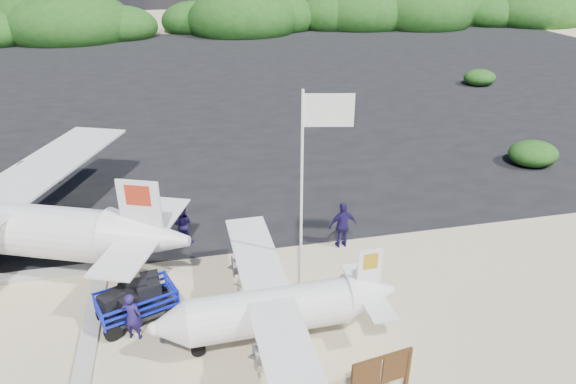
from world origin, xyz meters
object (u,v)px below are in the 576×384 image
(flagpole, at_px, (300,301))
(crew_a, at_px, (132,316))
(baggage_cart, at_px, (140,319))
(crew_b, at_px, (183,224))
(aircraft_large, at_px, (358,97))
(crew_c, at_px, (343,225))
(aircraft_small, at_px, (93,74))

(flagpole, height_order, crew_a, flagpole)
(baggage_cart, bearing_deg, crew_b, 51.60)
(crew_a, xyz_separation_m, aircraft_large, (14.75, 22.50, -0.77))
(crew_a, bearing_deg, aircraft_large, -106.00)
(crew_b, distance_m, crew_c, 5.99)
(flagpole, relative_size, crew_b, 4.37)
(crew_c, bearing_deg, aircraft_large, -115.62)
(baggage_cart, distance_m, crew_a, 1.10)
(flagpole, height_order, crew_b, flagpole)
(baggage_cart, bearing_deg, flagpole, -21.22)
(crew_b, xyz_separation_m, aircraft_small, (-6.60, 29.26, -0.79))
(crew_a, bearing_deg, aircraft_small, -64.43)
(flagpole, bearing_deg, baggage_cart, 177.60)
(aircraft_small, bearing_deg, crew_a, 97.44)
(baggage_cart, height_order, crew_b, crew_b)
(baggage_cart, height_order, aircraft_large, aircraft_large)
(aircraft_small, bearing_deg, baggage_cart, 97.78)
(crew_a, height_order, aircraft_small, crew_a)
(baggage_cart, height_order, flagpole, flagpole)
(flagpole, xyz_separation_m, crew_a, (-5.06, -0.58, 0.77))
(flagpole, distance_m, crew_c, 3.78)
(flagpole, distance_m, crew_b, 5.68)
(crew_c, xyz_separation_m, aircraft_large, (7.38, 19.07, -0.90))
(flagpole, distance_m, crew_a, 5.15)
(crew_b, bearing_deg, crew_a, 93.34)
(flagpole, relative_size, crew_c, 3.81)
(crew_a, bearing_deg, crew_b, -90.35)
(crew_a, distance_m, crew_b, 5.24)
(crew_c, relative_size, aircraft_large, 0.11)
(flagpole, xyz_separation_m, aircraft_small, (-10.07, 33.68, 0.00))
(crew_a, relative_size, aircraft_small, 0.21)
(baggage_cart, xyz_separation_m, crew_b, (1.50, 4.21, 0.79))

